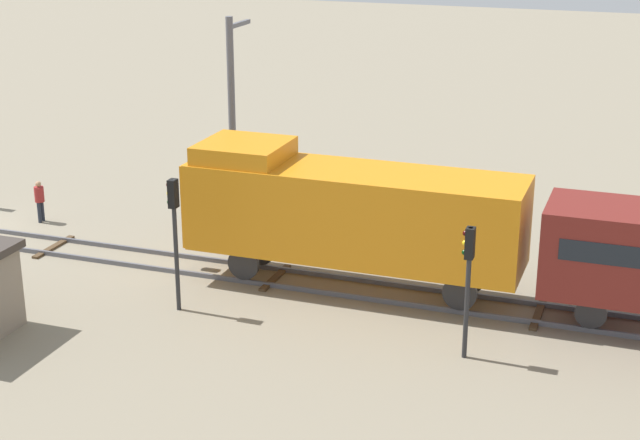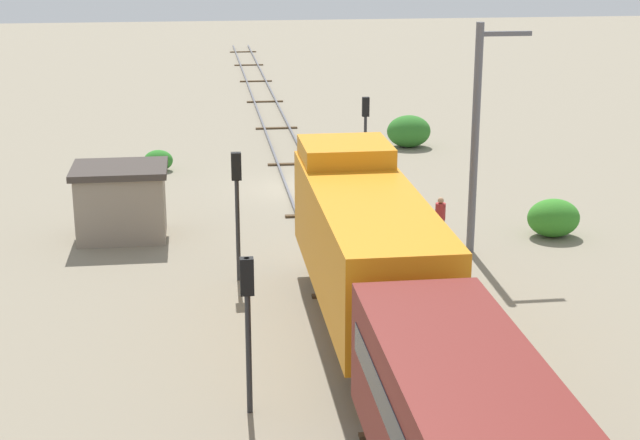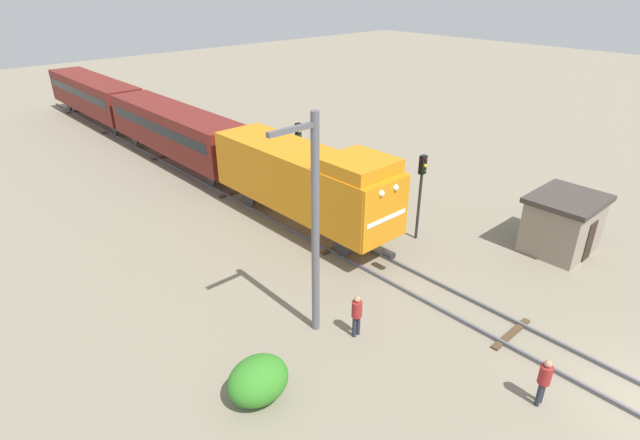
{
  "view_description": "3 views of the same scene",
  "coord_description": "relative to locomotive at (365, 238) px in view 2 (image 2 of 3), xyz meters",
  "views": [
    {
      "loc": [
        28.79,
        25.37,
        12.85
      ],
      "look_at": [
        -0.2,
        14.94,
        2.26
      ],
      "focal_mm": 55.0,
      "sensor_mm": 36.0,
      "label": 1
    },
    {
      "loc": [
        4.67,
        42.06,
        11.29
      ],
      "look_at": [
        1.01,
        13.89,
        2.71
      ],
      "focal_mm": 55.0,
      "sensor_mm": 36.0,
      "label": 2
    },
    {
      "loc": [
        -14.93,
        -1.51,
        11.86
      ],
      "look_at": [
        -0.78,
        13.98,
        1.47
      ],
      "focal_mm": 28.0,
      "sensor_mm": 36.0,
      "label": 3
    }
  ],
  "objects": [
    {
      "name": "railway_track",
      "position": [
        0.0,
        -16.0,
        -2.7
      ],
      "size": [
        2.4,
        107.06,
        0.16
      ],
      "color": "#595960",
      "rests_on": "ground"
    },
    {
      "name": "bush_near",
      "position": [
        6.46,
        -20.1,
        -2.27
      ],
      "size": [
        1.38,
        1.13,
        1.01
      ],
      "primitive_type": "ellipsoid",
      "color": "#2C7A26",
      "rests_on": "ground"
    },
    {
      "name": "ground_plane",
      "position": [
        0.0,
        -16.0,
        -2.77
      ],
      "size": [
        160.59,
        160.59,
        0.0
      ],
      "primitive_type": "plane",
      "color": "gray"
    },
    {
      "name": "bush_far",
      "position": [
        -8.59,
        -7.77,
        -2.05
      ],
      "size": [
        1.99,
        1.63,
        1.44
      ],
      "primitive_type": "ellipsoid",
      "color": "#348226",
      "rests_on": "ground"
    },
    {
      "name": "locomotive",
      "position": [
        0.0,
        0.0,
        0.0
      ],
      "size": [
        2.9,
        11.6,
        4.6
      ],
      "color": "orange",
      "rests_on": "railway_track"
    },
    {
      "name": "traffic_signal_mid",
      "position": [
        3.4,
        -4.55,
        0.23
      ],
      "size": [
        0.32,
        0.34,
        4.32
      ],
      "color": "#262628",
      "rests_on": "ground"
    },
    {
      "name": "worker_near_track",
      "position": [
        -2.4,
        -13.73,
        -1.78
      ],
      "size": [
        0.38,
        0.38,
        1.7
      ],
      "rotation": [
        0.0,
        0.0,
        3.71
      ],
      "color": "#262B38",
      "rests_on": "ground"
    },
    {
      "name": "traffic_signal_near",
      "position": [
        -3.2,
        -18.11,
        -0.2
      ],
      "size": [
        0.32,
        0.34,
        3.68
      ],
      "color": "#262628",
      "rests_on": "ground"
    },
    {
      "name": "traffic_signal_far",
      "position": [
        3.6,
        4.7,
        -0.03
      ],
      "size": [
        0.32,
        0.34,
        3.94
      ],
      "color": "#262628",
      "rests_on": "ground"
    },
    {
      "name": "bush_mid",
      "position": [
        -6.53,
        -23.71,
        -1.93
      ],
      "size": [
        2.32,
        1.9,
        1.69
      ],
      "primitive_type": "ellipsoid",
      "color": "#2E7126",
      "rests_on": "ground"
    },
    {
      "name": "worker_by_signal",
      "position": [
        -4.2,
        -7.71,
        -1.78
      ],
      "size": [
        0.38,
        0.38,
        1.7
      ],
      "rotation": [
        0.0,
        0.0,
        4.06
      ],
      "color": "#262B38",
      "rests_on": "ground"
    },
    {
      "name": "catenary_mast",
      "position": [
        -5.06,
        -6.4,
        1.55
      ],
      "size": [
        1.94,
        0.28,
        8.15
      ],
      "color": "#595960",
      "rests_on": "ground"
    },
    {
      "name": "relay_hut",
      "position": [
        7.5,
        -9.8,
        -1.38
      ],
      "size": [
        3.5,
        2.9,
        2.74
      ],
      "color": "gray",
      "rests_on": "ground"
    }
  ]
}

